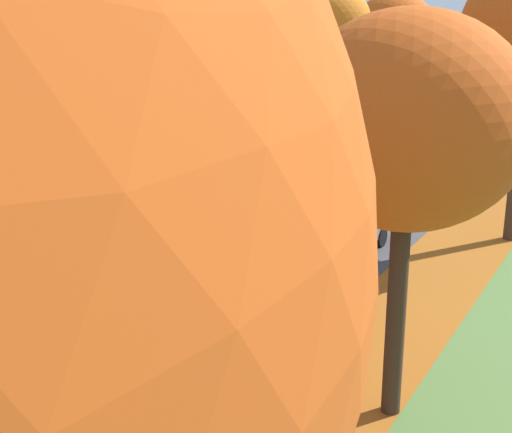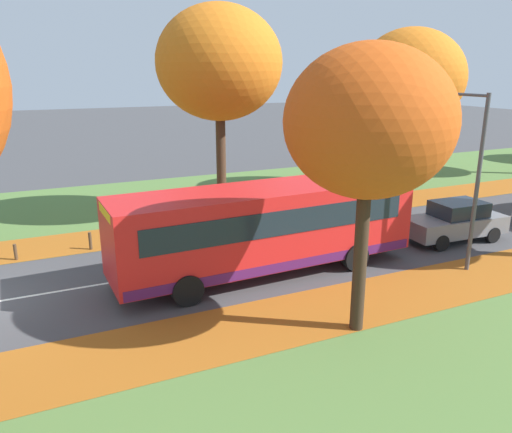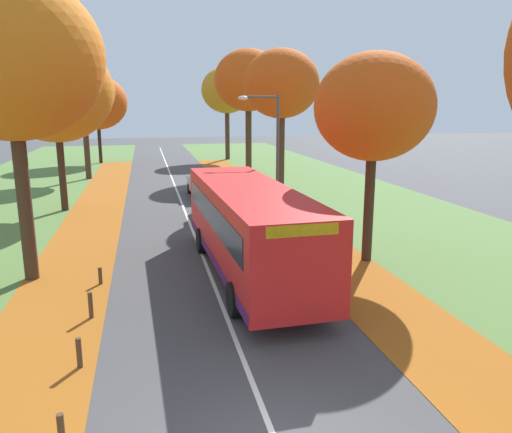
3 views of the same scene
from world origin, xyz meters
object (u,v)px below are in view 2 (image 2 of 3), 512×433
at_px(bus, 266,225).
at_px(bollard_third, 15,252).
at_px(bollard_fifth, 157,232).
at_px(tree_left_near, 219,64).
at_px(tree_right_near, 369,123).
at_px(car_grey_lead, 455,221).
at_px(streetlamp_right, 472,162).
at_px(bollard_sixth, 218,226).
at_px(bollard_fourth, 90,241).
at_px(tree_left_mid, 410,78).

bearing_deg(bus, bollard_third, -121.71).
height_order(bollard_fifth, bus, bus).
relative_size(tree_left_near, bollard_third, 15.61).
distance_m(tree_left_near, bus, 8.85).
bearing_deg(bollard_fifth, tree_right_near, 18.41).
xyz_separation_m(bus, car_grey_lead, (0.16, 8.42, -0.89)).
distance_m(tree_left_near, streetlamp_right, 11.32).
bearing_deg(bollard_sixth, bollard_third, -90.08).
distance_m(bollard_sixth, bus, 5.02).
bearing_deg(bollard_sixth, streetlamp_right, 41.83).
bearing_deg(bollard_fourth, bollard_sixth, 89.71).
xyz_separation_m(bollard_sixth, streetlamp_right, (7.18, 6.42, 3.46)).
xyz_separation_m(tree_left_near, bus, (7.04, -1.08, -5.25)).
distance_m(streetlamp_right, car_grey_lead, 4.14).
xyz_separation_m(bollard_fourth, streetlamp_right, (7.20, 11.68, 3.39)).
bearing_deg(streetlamp_right, bollard_third, -116.68).
relative_size(tree_left_near, bus, 0.90).
xyz_separation_m(streetlamp_right, car_grey_lead, (-2.21, 1.93, -2.92)).
relative_size(bollard_fourth, bollard_sixth, 1.25).
relative_size(tree_right_near, streetlamp_right, 1.23).
height_order(tree_left_near, streetlamp_right, tree_left_near).
height_order(tree_left_near, bollard_sixth, tree_left_near).
relative_size(tree_left_near, bollard_fourth, 13.66).
distance_m(bollard_fourth, bus, 7.22).
height_order(bus, car_grey_lead, bus).
relative_size(bollard_fourth, car_grey_lead, 0.16).
xyz_separation_m(bollard_fifth, streetlamp_right, (7.21, 9.05, 3.37)).
height_order(tree_left_mid, tree_right_near, tree_left_mid).
relative_size(bollard_third, bus, 0.06).
xyz_separation_m(bollard_fifth, car_grey_lead, (5.01, 10.97, 0.45)).
bearing_deg(car_grey_lead, tree_left_near, -134.47).
bearing_deg(tree_left_mid, tree_left_near, -87.24).
relative_size(tree_left_mid, bus, 0.85).
relative_size(tree_left_mid, streetlamp_right, 1.48).
bearing_deg(bus, tree_left_mid, 121.79).
bearing_deg(bollard_fifth, tree_left_near, 121.07).
bearing_deg(streetlamp_right, tree_right_near, -70.19).
xyz_separation_m(tree_left_near, streetlamp_right, (9.41, 5.41, -3.21)).
bearing_deg(streetlamp_right, bollard_fourth, -121.67).
distance_m(tree_left_mid, streetlamp_right, 11.75).
relative_size(tree_left_mid, bollard_fifth, 12.10).
bearing_deg(bollard_fifth, streetlamp_right, 51.44).
height_order(tree_right_near, bollard_sixth, tree_right_near).
relative_size(bollard_fifth, streetlamp_right, 0.12).
distance_m(tree_right_near, bollard_fourth, 12.10).
xyz_separation_m(tree_left_near, car_grey_lead, (7.20, 7.33, -6.14)).
distance_m(bollard_fourth, bollard_fifth, 2.63).
bearing_deg(bollard_sixth, tree_left_mid, 102.82).
bearing_deg(tree_right_near, car_grey_lead, 118.94).
bearing_deg(bus, streetlamp_right, 70.00).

